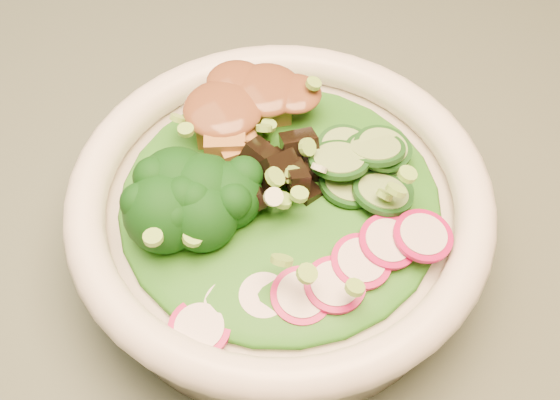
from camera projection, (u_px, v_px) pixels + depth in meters
name	position (u px, v px, depth m)	size (l,w,h in m)	color
dining_table	(109.00, 396.00, 0.61)	(1.20, 0.80, 0.75)	black
salad_bowl	(280.00, 218.00, 0.52)	(0.28, 0.28, 0.08)	white
lettuce_bed	(280.00, 199.00, 0.51)	(0.21, 0.21, 0.02)	#185D13
broccoli_florets	(185.00, 220.00, 0.48)	(0.08, 0.07, 0.05)	black
radish_slices	(330.00, 278.00, 0.47)	(0.11, 0.04, 0.02)	#A70C4A
cucumber_slices	(375.00, 156.00, 0.51)	(0.07, 0.07, 0.04)	#81A85D
mushroom_heap	(272.00, 171.00, 0.50)	(0.07, 0.07, 0.04)	black
tofu_cubes	(244.00, 117.00, 0.53)	(0.09, 0.06, 0.04)	olive
peanut_sauce	(243.00, 103.00, 0.52)	(0.07, 0.06, 0.02)	brown
scallion_garnish	(280.00, 175.00, 0.49)	(0.20, 0.20, 0.02)	#7DBD42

